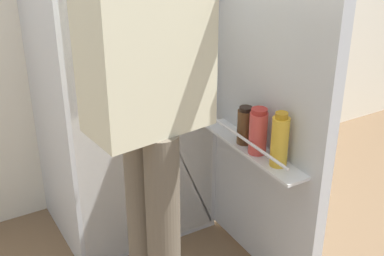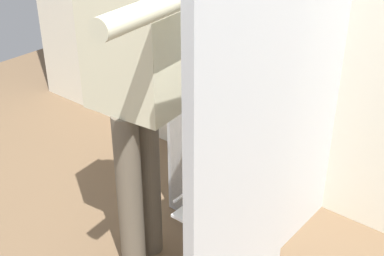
{
  "view_description": "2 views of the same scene",
  "coord_description": "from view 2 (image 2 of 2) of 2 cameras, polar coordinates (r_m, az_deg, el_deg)",
  "views": [
    {
      "loc": [
        -0.85,
        -1.58,
        1.62
      ],
      "look_at": [
        0.0,
        -0.11,
        0.78
      ],
      "focal_mm": 49.82,
      "sensor_mm": 36.0,
      "label": 1
    },
    {
      "loc": [
        1.33,
        -1.58,
        1.88
      ],
      "look_at": [
        0.09,
        -0.06,
        0.81
      ],
      "focal_mm": 49.44,
      "sensor_mm": 36.0,
      "label": 2
    }
  ],
  "objects": [
    {
      "name": "person",
      "position": [
        2.25,
        -6.23,
        5.83
      ],
      "size": [
        0.58,
        0.69,
        1.69
      ],
      "color": "#665B4C",
      "rests_on": "ground_plane"
    },
    {
      "name": "ground_plane",
      "position": [
        2.79,
        -0.53,
        -13.61
      ],
      "size": [
        6.21,
        6.21,
        0.0
      ],
      "primitive_type": "plane",
      "color": "brown"
    },
    {
      "name": "refrigerator",
      "position": [
        2.65,
        6.51,
        5.11
      ],
      "size": [
        0.74,
        1.25,
        1.65
      ],
      "color": "silver",
      "rests_on": "ground_plane"
    }
  ]
}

